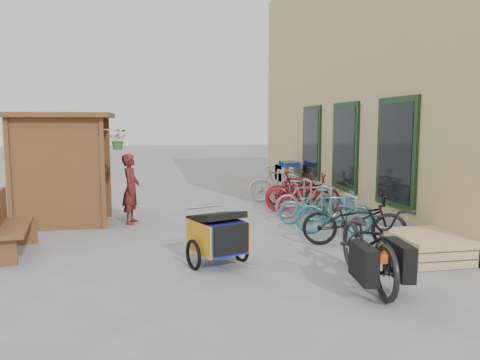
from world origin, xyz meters
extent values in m
plane|color=gray|center=(0.00, 0.00, 0.00)|extent=(80.00, 80.00, 0.00)
cube|color=tan|center=(6.50, 4.50, 3.50)|extent=(6.00, 13.00, 7.00)
cube|color=gray|center=(3.58, 4.50, 0.15)|extent=(0.18, 13.00, 0.30)
cube|color=black|center=(3.47, 0.50, 1.60)|extent=(0.06, 1.50, 2.20)
cube|color=black|center=(3.44, 0.50, 1.60)|extent=(0.02, 1.25, 1.95)
cube|color=black|center=(3.47, 3.00, 1.60)|extent=(0.06, 1.50, 2.20)
cube|color=black|center=(3.44, 3.00, 1.60)|extent=(0.02, 1.25, 1.95)
cube|color=black|center=(3.47, 5.50, 1.60)|extent=(0.06, 1.50, 2.20)
cube|color=black|center=(3.44, 5.50, 1.60)|extent=(0.02, 1.25, 1.95)
cube|color=brown|center=(-4.10, 1.85, 1.15)|extent=(0.09, 0.09, 2.30)
cube|color=brown|center=(-2.30, 1.85, 1.15)|extent=(0.09, 0.09, 2.30)
cube|color=brown|center=(-4.10, 3.15, 1.15)|extent=(0.09, 0.09, 2.30)
cube|color=brown|center=(-2.30, 3.15, 1.15)|extent=(0.09, 0.09, 2.30)
cube|color=brown|center=(-4.07, 2.50, 1.15)|extent=(0.05, 1.30, 2.30)
cube|color=brown|center=(-3.20, 1.88, 1.15)|extent=(1.80, 0.05, 2.30)
cube|color=brown|center=(-3.20, 3.12, 1.15)|extent=(1.80, 0.05, 2.30)
cube|color=brown|center=(-3.20, 2.50, 2.35)|extent=(2.15, 1.65, 0.10)
cube|color=brown|center=(-3.40, 2.50, 0.90)|extent=(1.30, 1.15, 0.04)
cube|color=brown|center=(-3.40, 2.50, 1.50)|extent=(1.30, 1.15, 0.04)
cylinder|color=#A5A8AD|center=(-2.12, 1.85, 2.05)|extent=(0.36, 0.02, 0.02)
imported|color=#256623|center=(-1.97, 1.85, 1.85)|extent=(0.38, 0.33, 0.42)
cylinder|color=#A5A8AD|center=(2.30, -0.25, 0.42)|extent=(0.05, 0.05, 0.84)
cylinder|color=#A5A8AD|center=(2.30, 0.25, 0.42)|extent=(0.05, 0.05, 0.84)
cylinder|color=#A5A8AD|center=(2.30, 0.00, 0.84)|extent=(0.05, 0.50, 0.05)
cylinder|color=#A5A8AD|center=(2.30, 0.95, 0.42)|extent=(0.05, 0.05, 0.84)
cylinder|color=#A5A8AD|center=(2.30, 1.45, 0.42)|extent=(0.05, 0.05, 0.84)
cylinder|color=#A5A8AD|center=(2.30, 1.20, 0.84)|extent=(0.05, 0.50, 0.05)
cylinder|color=#A5A8AD|center=(2.30, 2.15, 0.42)|extent=(0.05, 0.05, 0.84)
cylinder|color=#A5A8AD|center=(2.30, 2.65, 0.42)|extent=(0.05, 0.05, 0.84)
cylinder|color=#A5A8AD|center=(2.30, 2.40, 0.84)|extent=(0.05, 0.50, 0.05)
cylinder|color=#A5A8AD|center=(2.30, 3.35, 0.42)|extent=(0.05, 0.05, 0.84)
cylinder|color=#A5A8AD|center=(2.30, 3.85, 0.42)|extent=(0.05, 0.05, 0.84)
cylinder|color=#A5A8AD|center=(2.30, 3.60, 0.84)|extent=(0.05, 0.50, 0.05)
cylinder|color=#A5A8AD|center=(2.30, 4.55, 0.42)|extent=(0.05, 0.05, 0.84)
cylinder|color=#A5A8AD|center=(2.30, 5.05, 0.42)|extent=(0.05, 0.05, 0.84)
cylinder|color=#A5A8AD|center=(2.30, 4.80, 0.84)|extent=(0.05, 0.50, 0.05)
cube|color=tan|center=(3.00, -1.40, 0.07)|extent=(1.00, 1.20, 0.12)
cube|color=tan|center=(3.00, -1.40, 0.21)|extent=(1.00, 1.20, 0.12)
cube|color=tan|center=(3.00, -1.40, 0.35)|extent=(1.00, 1.20, 0.12)
cube|color=brown|center=(-3.60, 0.14, 0.46)|extent=(0.72, 1.70, 0.07)
cube|color=brown|center=(-3.60, -0.52, 0.22)|extent=(0.44, 0.13, 0.44)
cube|color=brown|center=(-3.60, 0.80, 0.22)|extent=(0.44, 0.13, 0.44)
cube|color=silver|center=(3.00, 6.28, 0.57)|extent=(0.52, 0.81, 0.49)
cube|color=#184A9E|center=(3.00, 5.87, 0.90)|extent=(0.52, 0.04, 0.17)
cylinder|color=silver|center=(3.00, 5.84, 0.97)|extent=(0.55, 0.03, 0.03)
cylinder|color=black|center=(2.79, 5.94, 0.06)|extent=(0.04, 0.11, 0.11)
cube|color=silver|center=(3.00, 6.61, 0.57)|extent=(0.52, 0.81, 0.49)
cube|color=#184A9E|center=(3.00, 6.20, 0.90)|extent=(0.52, 0.04, 0.17)
cylinder|color=silver|center=(3.00, 6.17, 0.97)|extent=(0.55, 0.03, 0.03)
cylinder|color=black|center=(2.79, 6.28, 0.06)|extent=(0.04, 0.11, 0.11)
cube|color=silver|center=(3.00, 6.94, 0.57)|extent=(0.52, 0.81, 0.49)
cube|color=#184A9E|center=(3.00, 6.53, 0.90)|extent=(0.52, 0.04, 0.17)
cylinder|color=silver|center=(3.00, 6.50, 0.97)|extent=(0.55, 0.03, 0.03)
cylinder|color=black|center=(2.79, 6.61, 0.06)|extent=(0.04, 0.11, 0.11)
cube|color=navy|center=(-0.34, -1.08, 0.46)|extent=(0.86, 0.97, 0.47)
cube|color=orange|center=(-0.65, -1.19, 0.46)|extent=(0.31, 0.77, 0.47)
cube|color=orange|center=(-0.03, -0.96, 0.46)|extent=(0.31, 0.77, 0.47)
cube|color=black|center=(-0.19, -1.47, 0.49)|extent=(0.55, 0.23, 0.43)
cube|color=black|center=(-0.36, -1.03, 0.75)|extent=(0.90, 0.96, 0.23)
torus|color=black|center=(-0.73, -1.22, 0.22)|extent=(0.22, 0.46, 0.47)
torus|color=black|center=(0.05, -0.93, 0.22)|extent=(0.22, 0.46, 0.47)
cylinder|color=#B7B7BC|center=(-0.10, -1.72, 0.22)|extent=(0.27, 0.66, 0.03)
cylinder|color=#B7B7BC|center=(-0.50, -0.66, 0.84)|extent=(0.62, 0.25, 0.03)
imported|color=black|center=(1.56, -2.26, 0.56)|extent=(0.99, 2.20, 1.12)
cube|color=black|center=(1.25, -2.77, 0.45)|extent=(0.25, 0.67, 0.45)
cube|color=black|center=(1.76, -2.73, 0.45)|extent=(0.25, 0.67, 0.45)
cube|color=orange|center=(1.51, -2.75, 0.50)|extent=(0.14, 0.19, 0.12)
imported|color=maroon|center=(-1.76, 2.31, 0.76)|extent=(0.47, 0.62, 1.52)
imported|color=black|center=(2.20, -0.42, 0.48)|extent=(1.93, 1.21, 0.96)
imported|color=teal|center=(2.19, 0.46, 0.46)|extent=(1.58, 0.83, 0.91)
imported|color=teal|center=(2.13, 1.52, 0.40)|extent=(1.56, 0.66, 0.80)
imported|color=#B9777F|center=(2.18, 2.10, 0.44)|extent=(1.50, 0.52, 0.89)
imported|color=maroon|center=(2.34, 2.86, 0.48)|extent=(1.92, 0.99, 0.96)
imported|color=maroon|center=(2.29, 3.15, 0.49)|extent=(1.69, 0.94, 0.98)
imported|color=maroon|center=(2.47, 4.08, 0.43)|extent=(1.74, 1.00, 0.86)
imported|color=silver|center=(2.15, 4.43, 0.51)|extent=(1.76, 0.76, 1.02)
camera|label=1|loc=(-1.32, -8.03, 2.17)|focal=35.00mm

